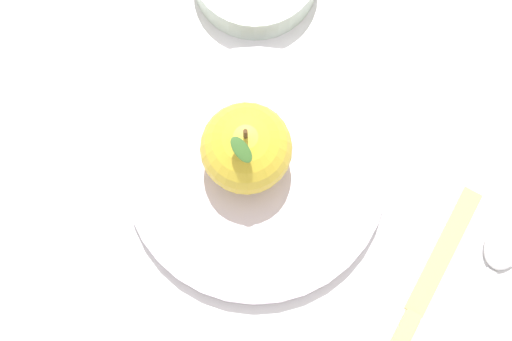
{
  "coord_description": "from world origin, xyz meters",
  "views": [
    {
      "loc": [
        0.13,
        0.01,
        0.67
      ],
      "look_at": [
        -0.01,
        -0.02,
        0.02
      ],
      "focal_mm": 52.6,
      "sensor_mm": 36.0,
      "label": 1
    }
  ],
  "objects_px": {
    "dinner_plate": "(256,173)",
    "knife": "(415,310)",
    "apple": "(246,148)",
    "spoon": "(496,262)"
  },
  "relations": [
    {
      "from": "dinner_plate",
      "to": "spoon",
      "type": "height_order",
      "value": "dinner_plate"
    },
    {
      "from": "dinner_plate",
      "to": "knife",
      "type": "bearing_deg",
      "value": 61.54
    },
    {
      "from": "apple",
      "to": "spoon",
      "type": "xyz_separation_m",
      "value": [
        0.04,
        0.24,
        -0.05
      ]
    },
    {
      "from": "dinner_plate",
      "to": "apple",
      "type": "xyz_separation_m",
      "value": [
        -0.01,
        -0.01,
        0.05
      ]
    },
    {
      "from": "dinner_plate",
      "to": "spoon",
      "type": "relative_size",
      "value": 1.42
    },
    {
      "from": "dinner_plate",
      "to": "apple",
      "type": "relative_size",
      "value": 2.46
    },
    {
      "from": "dinner_plate",
      "to": "apple",
      "type": "distance_m",
      "value": 0.05
    },
    {
      "from": "apple",
      "to": "knife",
      "type": "distance_m",
      "value": 0.21
    },
    {
      "from": "apple",
      "to": "knife",
      "type": "xyz_separation_m",
      "value": [
        0.1,
        0.17,
        -0.06
      ]
    },
    {
      "from": "apple",
      "to": "spoon",
      "type": "relative_size",
      "value": 0.58
    }
  ]
}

